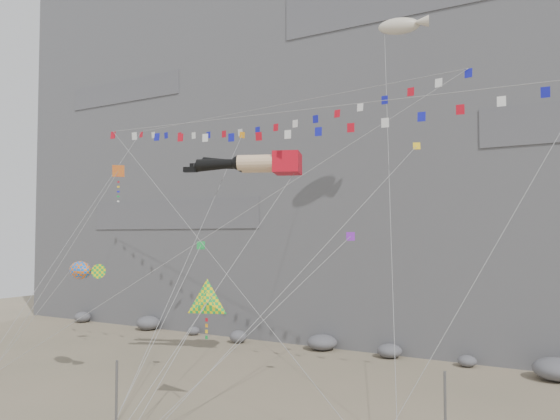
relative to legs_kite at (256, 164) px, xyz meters
name	(u,v)px	position (x,y,z in m)	size (l,w,h in m)	color
ground	(197,402)	(-0.63, -5.33, -14.66)	(120.00, 120.00, 0.00)	gray
cliff	(379,100)	(-0.63, 26.67, 10.34)	(80.00, 28.00, 50.00)	slate
talus_boulders	(322,343)	(-0.63, 11.67, -14.06)	(60.00, 3.00, 1.20)	slate
anchor_pole_center	(116,405)	(0.69, -12.88, -12.63)	(0.12, 0.12, 4.07)	slate
anchor_pole_right	(445,418)	(14.08, -6.85, -12.70)	(0.12, 0.12, 3.93)	slate
legs_kite	(256,164)	(0.00, 0.00, 0.00)	(8.10, 16.63, 21.05)	red
flag_banner_upper	(266,108)	(-1.92, 4.54, 5.02)	(31.00, 17.63, 27.93)	red
flag_banner_lower	(303,110)	(4.15, -0.99, 3.02)	(31.58, 7.95, 20.45)	red
harlequin_kite	(118,172)	(-10.61, -2.28, -0.14)	(6.18, 7.51, 16.73)	red
fish_windsock	(80,270)	(-10.08, -6.00, -7.19)	(7.68, 4.32, 9.81)	orange
delta_kite	(206,302)	(1.61, -7.43, -8.47)	(2.50, 7.07, 8.86)	yellow
blimp_windsock	(399,27)	(8.04, 6.50, 10.11)	(5.95, 14.16, 28.24)	beige
small_kite_a	(240,140)	(-3.93, 3.87, 2.55)	(4.06, 17.18, 24.51)	orange
small_kite_b	(347,239)	(7.25, -1.30, -5.08)	(7.32, 10.77, 15.55)	purple
small_kite_c	(200,248)	(-1.59, -3.97, -5.61)	(1.57, 8.97, 12.40)	#169237
small_kite_d	(410,154)	(10.17, 1.53, 0.13)	(9.76, 14.24, 22.49)	yellow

